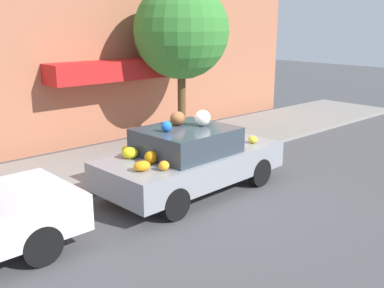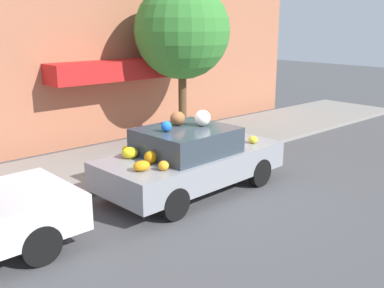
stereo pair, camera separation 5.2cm
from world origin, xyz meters
The scene contains 6 objects.
ground_plane centered at (0.00, 0.00, 0.00)m, with size 60.00×60.00×0.00m, color #4C4C4F.
sidewalk_curb centered at (0.00, 2.70, 0.05)m, with size 24.00×3.20×0.11m.
building_facade centered at (0.05, 4.92, 3.17)m, with size 18.00×1.20×6.46m.
street_tree centered at (2.56, 3.28, 3.25)m, with size 2.75×2.75×4.53m.
fire_hydrant centered at (-0.64, 1.52, 0.45)m, with size 0.20×0.20×0.70m.
art_car centered at (-0.03, 0.00, 0.74)m, with size 4.16×2.00×1.74m.
Camera 1 is at (-6.09, -6.72, 3.49)m, focal length 42.00 mm.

